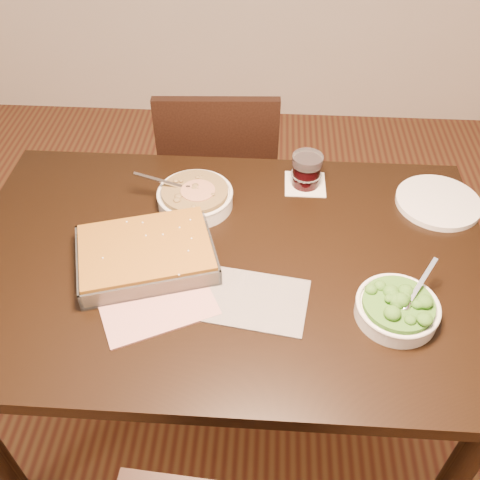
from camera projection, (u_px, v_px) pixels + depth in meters
The scene contains 11 objects.
ground at pixel (229, 402), 1.92m from camera, with size 4.00×4.00×0.00m, color #492014.
table at pixel (226, 282), 1.47m from camera, with size 1.40×0.90×0.75m.
magazine_a at pixel (156, 301), 1.29m from camera, with size 0.27×0.20×0.01m, color #9D2D32.
magazine_b at pixel (255, 300), 1.30m from camera, with size 0.25×0.18×0.00m, color #222128.
coaster at pixel (305, 184), 1.63m from camera, with size 0.12×0.12×0.00m, color white.
stew_bowl at pixel (195, 197), 1.54m from camera, with size 0.24×0.22×0.08m.
broccoli_bowl at pixel (397, 308), 1.25m from camera, with size 0.20×0.20×0.08m.
baking_dish at pixel (146, 254), 1.37m from camera, with size 0.40×0.34×0.06m.
wine_tumbler at pixel (307, 170), 1.59m from camera, with size 0.09×0.09×0.10m.
dinner_plate at pixel (438, 202), 1.55m from camera, with size 0.24×0.24×0.02m, color white.
chair_far at pixel (220, 176), 2.07m from camera, with size 0.44×0.44×0.89m.
Camera 1 is at (0.10, -0.97, 1.76)m, focal length 40.00 mm.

